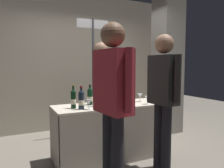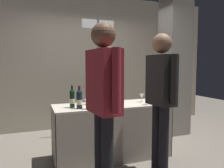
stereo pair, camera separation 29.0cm
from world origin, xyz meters
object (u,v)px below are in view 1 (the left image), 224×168
Objects in this scene: taster_foreground_right at (163,90)px; booth_signpost at (93,63)px; display_bottle_0 at (120,96)px; concrete_pillar at (167,57)px; wine_glass_near_taster at (89,103)px; wine_glass_near_vendor at (140,96)px; wine_glass_mid at (147,98)px; vendor_presenter at (101,83)px; featured_wine_bottle at (81,99)px; tasting_table at (112,122)px; flower_vase at (97,98)px.

booth_signpost reaches higher than taster_foreground_right.
concrete_pillar is at bearing 25.68° from display_bottle_0.
wine_glass_near_vendor is at bearing 14.06° from wine_glass_near_taster.
booth_signpost is (0.55, 1.28, 0.53)m from wine_glass_near_taster.
wine_glass_mid is 0.91m from vendor_presenter.
featured_wine_bottle is 0.17× the size of taster_foreground_right.
featured_wine_bottle is at bearing -170.47° from wine_glass_near_vendor.
taster_foreground_right is at bearing -65.32° from display_bottle_0.
tasting_table is 0.79m from vendor_presenter.
wine_glass_near_vendor is (-1.08, -0.65, -0.66)m from concrete_pillar.
vendor_presenter is 1.29m from taster_foreground_right.
wine_glass_near_vendor is at bearing -69.50° from booth_signpost.
booth_signpost is at bearing 66.85° from wine_glass_near_taster.
flower_vase is (-0.36, -0.00, -0.02)m from display_bottle_0.
taster_foreground_right is (-0.07, -0.45, 0.17)m from wine_glass_mid.
concrete_pillar is 1.37× the size of booth_signpost.
featured_wine_bottle is at bearing 57.19° from taster_foreground_right.
flower_vase is 0.21× the size of taster_foreground_right.
booth_signpost is at bearing 164.86° from concrete_pillar.
wine_glass_near_vendor is at bearing -148.92° from concrete_pillar.
wine_glass_near_taster reaches higher than wine_glass_mid.
vendor_presenter is at bearing 62.53° from flower_vase.
featured_wine_bottle is at bearing -169.79° from display_bottle_0.
wine_glass_near_taster is at bearing -21.67° from vendor_presenter.
wine_glass_near_taster is at bearing -162.03° from display_bottle_0.
flower_vase is 0.16× the size of booth_signpost.
wine_glass_mid is 0.07× the size of taster_foreground_right.
featured_wine_bottle is 2.51× the size of wine_glass_mid.
wine_glass_mid is (-0.03, -0.24, -0.00)m from wine_glass_near_vendor.
featured_wine_bottle is (-0.51, -0.14, 0.39)m from tasting_table.
display_bottle_0 is 0.13× the size of booth_signpost.
display_bottle_0 is 2.34× the size of wine_glass_near_vendor.
flower_vase reaches higher than wine_glass_mid.
booth_signpost reaches higher than featured_wine_bottle.
taster_foreground_right reaches higher than flower_vase.
featured_wine_bottle is at bearing -27.95° from vendor_presenter.
booth_signpost is at bearing 6.06° from taster_foreground_right.
wine_glass_near_taster is at bearing 58.17° from taster_foreground_right.
display_bottle_0 is 0.17× the size of taster_foreground_right.
featured_wine_bottle is 0.13× the size of booth_signpost.
flower_vase is at bearing -179.89° from display_bottle_0.
booth_signpost is (-0.29, 1.73, 0.36)m from taster_foreground_right.
display_bottle_0 is at bearing 153.82° from wine_glass_mid.
wine_glass_mid is 1.43m from booth_signpost.
display_bottle_0 is 0.40m from wine_glass_near_vendor.
featured_wine_bottle is 0.63m from display_bottle_0.
taster_foreground_right is 1.79m from booth_signpost.
booth_signpost is at bearing 83.85° from tasting_table.
tasting_table is at bearing 156.35° from wine_glass_mid.
wine_glass_mid reaches higher than tasting_table.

